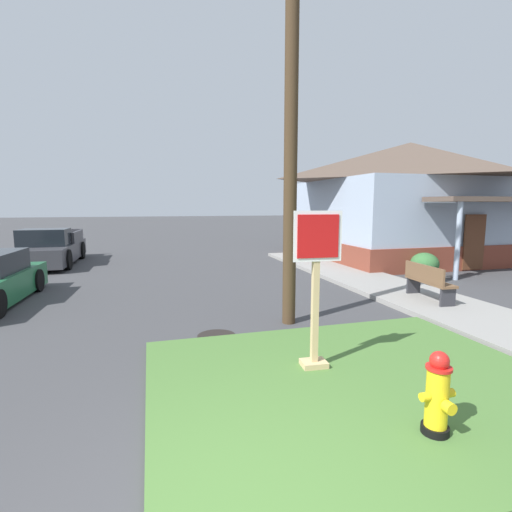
{
  "coord_description": "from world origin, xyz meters",
  "views": [
    {
      "loc": [
        -0.46,
        -2.26,
        2.38
      ],
      "look_at": [
        1.38,
        4.25,
        1.47
      ],
      "focal_mm": 26.52,
      "sensor_mm": 36.0,
      "label": 1
    }
  ],
  "objects_px": {
    "stop_sign": "(316,294)",
    "street_bench": "(428,280)",
    "manhole_cover": "(216,336)",
    "pickup_truck_charcoal": "(50,250)",
    "utility_pole": "(291,84)",
    "fire_hydrant": "(437,395)"
  },
  "relations": [
    {
      "from": "stop_sign",
      "to": "street_bench",
      "type": "relative_size",
      "value": 1.48
    },
    {
      "from": "stop_sign",
      "to": "manhole_cover",
      "type": "height_order",
      "value": "stop_sign"
    },
    {
      "from": "pickup_truck_charcoal",
      "to": "utility_pole",
      "type": "height_order",
      "value": "utility_pole"
    },
    {
      "from": "manhole_cover",
      "to": "utility_pole",
      "type": "height_order",
      "value": "utility_pole"
    },
    {
      "from": "fire_hydrant",
      "to": "stop_sign",
      "type": "distance_m",
      "value": 1.99
    },
    {
      "from": "manhole_cover",
      "to": "pickup_truck_charcoal",
      "type": "bearing_deg",
      "value": 116.31
    },
    {
      "from": "street_bench",
      "to": "utility_pole",
      "type": "bearing_deg",
      "value": -173.09
    },
    {
      "from": "pickup_truck_charcoal",
      "to": "street_bench",
      "type": "height_order",
      "value": "pickup_truck_charcoal"
    },
    {
      "from": "pickup_truck_charcoal",
      "to": "fire_hydrant",
      "type": "bearing_deg",
      "value": -64.37
    },
    {
      "from": "fire_hydrant",
      "to": "street_bench",
      "type": "xyz_separation_m",
      "value": [
        3.67,
        4.51,
        0.1
      ]
    },
    {
      "from": "stop_sign",
      "to": "street_bench",
      "type": "bearing_deg",
      "value": 32.84
    },
    {
      "from": "street_bench",
      "to": "manhole_cover",
      "type": "bearing_deg",
      "value": -170.89
    },
    {
      "from": "utility_pole",
      "to": "manhole_cover",
      "type": "bearing_deg",
      "value": -165.75
    },
    {
      "from": "pickup_truck_charcoal",
      "to": "utility_pole",
      "type": "xyz_separation_m",
      "value": [
        6.53,
        -9.66,
        4.02
      ]
    },
    {
      "from": "stop_sign",
      "to": "street_bench",
      "type": "xyz_separation_m",
      "value": [
        4.19,
        2.7,
        -0.57
      ]
    },
    {
      "from": "fire_hydrant",
      "to": "manhole_cover",
      "type": "bearing_deg",
      "value": 113.74
    },
    {
      "from": "stop_sign",
      "to": "pickup_truck_charcoal",
      "type": "bearing_deg",
      "value": 116.99
    },
    {
      "from": "pickup_truck_charcoal",
      "to": "utility_pole",
      "type": "relative_size",
      "value": 0.57
    },
    {
      "from": "stop_sign",
      "to": "manhole_cover",
      "type": "relative_size",
      "value": 3.18
    },
    {
      "from": "stop_sign",
      "to": "street_bench",
      "type": "height_order",
      "value": "stop_sign"
    },
    {
      "from": "street_bench",
      "to": "utility_pole",
      "type": "distance_m",
      "value": 5.52
    },
    {
      "from": "utility_pole",
      "to": "street_bench",
      "type": "bearing_deg",
      "value": 6.91
    }
  ]
}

